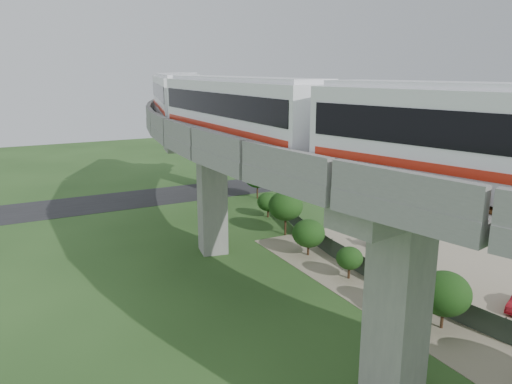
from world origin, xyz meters
TOP-DOWN VIEW (x-y plane):
  - ground at (0.00, 0.00)m, footprint 160.00×160.00m
  - dirt_lot at (14.00, -2.00)m, footprint 18.00×26.00m
  - asphalt_road at (0.00, 30.00)m, footprint 60.00×8.00m
  - viaduct at (3.84, 0.00)m, footprint 19.58×73.98m
  - metro_train at (0.62, 5.74)m, footprint 13.38×61.03m
  - fence at (9.75, 0.00)m, footprint 3.87×38.73m
  - tree_0 at (12.03, 23.80)m, footprint 2.97×2.97m
  - tree_1 at (9.50, 16.72)m, footprint 2.18×2.18m
  - tree_2 at (8.23, 11.21)m, footprint 3.08×3.08m
  - tree_3 at (7.23, 6.01)m, footprint 2.60×2.60m
  - tree_4 at (7.27, 0.87)m, footprint 1.89×1.89m
  - tree_5 at (7.14, -4.77)m, footprint 1.85×1.85m
  - tree_6 at (7.64, -7.18)m, footprint 2.96×2.96m
  - car_dark at (14.99, 4.53)m, footprint 4.89×2.88m

SIDE VIEW (x-z plane):
  - ground at x=0.00m, z-range 0.00..0.00m
  - asphalt_road at x=0.00m, z-range 0.00..0.03m
  - dirt_lot at x=14.00m, z-range 0.00..0.04m
  - car_dark at x=14.99m, z-range 0.04..1.37m
  - fence at x=9.75m, z-range 0.00..1.50m
  - tree_4 at x=7.27m, z-range 0.37..2.72m
  - tree_1 at x=9.50m, z-range 0.33..2.85m
  - tree_3 at x=7.23m, z-range 0.37..3.32m
  - tree_5 at x=7.14m, z-range 0.63..3.48m
  - tree_6 at x=7.64m, z-range 0.45..3.88m
  - tree_0 at x=12.03m, z-range 0.64..4.46m
  - tree_2 at x=8.23m, z-range 0.69..4.70m
  - viaduct at x=3.84m, z-range 3.35..14.75m
  - metro_train at x=0.62m, z-range 10.49..14.13m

